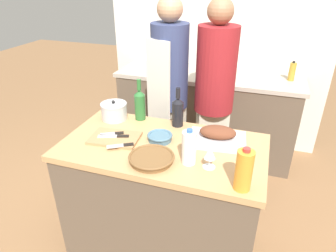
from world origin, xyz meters
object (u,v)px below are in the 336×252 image
at_px(wine_glass_left, 210,154).
at_px(mixing_bowl, 160,137).
at_px(milk_jug, 189,147).
at_px(wicker_basket, 152,158).
at_px(stock_pot, 114,111).
at_px(knife_paring, 113,134).
at_px(person_cook_guest, 214,95).
at_px(juice_jug, 244,170).
at_px(knife_chef, 114,136).
at_px(condiment_bottle_extra, 178,61).
at_px(wine_bottle_dark, 178,111).
at_px(cutting_board, 115,138).
at_px(wine_bottle_green, 140,104).
at_px(knife_bread, 121,145).
at_px(person_cook_aproned, 169,91).
at_px(condiment_bottle_tall, 172,63).
at_px(condiment_bottle_short, 292,72).
at_px(roasting_pan, 217,137).

bearing_deg(wine_glass_left, mixing_bowl, 151.89).
height_order(milk_jug, wine_glass_left, milk_jug).
distance_m(wicker_basket, stock_pot, 0.63).
bearing_deg(knife_paring, wicker_basket, -28.76).
bearing_deg(person_cook_guest, wine_glass_left, -102.09).
xyz_separation_m(juice_jug, knife_chef, (-0.83, 0.24, -0.09)).
distance_m(knife_paring, condiment_bottle_extra, 1.49).
relative_size(milk_jug, wine_bottle_dark, 0.77).
relative_size(mixing_bowl, juice_jug, 0.69).
bearing_deg(mixing_bowl, wicker_basket, -81.63).
bearing_deg(juice_jug, condiment_bottle_extra, 116.13).
bearing_deg(mixing_bowl, cutting_board, -164.54).
xyz_separation_m(stock_pot, wine_bottle_green, (0.18, 0.06, 0.06)).
relative_size(wine_bottle_green, person_cook_guest, 0.18).
bearing_deg(wine_bottle_dark, stock_pot, -174.68).
bearing_deg(knife_bread, milk_jug, -2.16).
bearing_deg(milk_jug, knife_bread, 177.84).
relative_size(cutting_board, mixing_bowl, 2.03).
xyz_separation_m(juice_jug, wine_bottle_green, (-0.79, 0.57, 0.01)).
bearing_deg(knife_bread, person_cook_aproned, 87.98).
relative_size(wine_bottle_dark, condiment_bottle_tall, 1.68).
height_order(milk_jug, knife_chef, milk_jug).
bearing_deg(knife_chef, condiment_bottle_tall, 92.89).
relative_size(condiment_bottle_short, person_cook_guest, 0.11).
distance_m(wicker_basket, condiment_bottle_tall, 1.67).
height_order(juice_jug, condiment_bottle_short, juice_jug).
height_order(stock_pot, juice_jug, juice_jug).
xyz_separation_m(stock_pot, mixing_bowl, (0.42, -0.20, -0.04)).
relative_size(wine_bottle_green, person_cook_aproned, 0.18).
height_order(roasting_pan, wine_bottle_dark, wine_bottle_dark).
bearing_deg(wine_bottle_dark, condiment_bottle_extra, 106.63).
height_order(mixing_bowl, juice_jug, juice_jug).
bearing_deg(milk_jug, person_cook_guest, 91.77).
relative_size(stock_pot, person_cook_guest, 0.11).
xyz_separation_m(knife_chef, knife_bread, (0.09, -0.09, 0.00)).
bearing_deg(wine_glass_left, wine_bottle_dark, 125.94).
distance_m(knife_chef, person_cook_aproned, 0.77).
bearing_deg(stock_pot, condiment_bottle_extra, 84.83).
xyz_separation_m(condiment_bottle_extra, person_cook_guest, (0.52, -0.70, -0.06)).
relative_size(mixing_bowl, condiment_bottle_tall, 0.98).
distance_m(mixing_bowl, person_cook_guest, 0.76).
bearing_deg(milk_jug, juice_jug, -23.55).
relative_size(wine_bottle_green, condiment_bottle_extra, 1.50).
xyz_separation_m(juice_jug, person_cook_guest, (-0.34, 1.05, -0.05)).
xyz_separation_m(mixing_bowl, wine_bottle_dark, (0.05, 0.24, 0.08)).
xyz_separation_m(mixing_bowl, knife_paring, (-0.31, -0.05, -0.00)).
distance_m(stock_pot, wine_bottle_dark, 0.47).
relative_size(wine_bottle_dark, knife_chef, 1.40).
height_order(juice_jug, wine_bottle_dark, wine_bottle_dark).
relative_size(cutting_board, knife_paring, 2.24).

